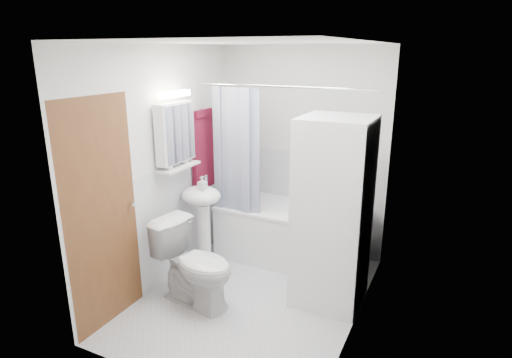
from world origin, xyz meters
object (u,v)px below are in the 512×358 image
at_px(washer_dryer, 333,213).
at_px(toilet, 195,265).
at_px(bathtub, 291,231).
at_px(sink, 202,209).

distance_m(washer_dryer, toilet, 1.38).
bearing_deg(washer_dryer, bathtub, 135.74).
relative_size(bathtub, washer_dryer, 0.92).
relative_size(bathtub, toilet, 2.04).
height_order(washer_dryer, toilet, washer_dryer).
relative_size(sink, toilet, 1.29).
xyz_separation_m(sink, washer_dryer, (1.43, 0.00, 0.19)).
distance_m(bathtub, toilet, 1.33).
relative_size(washer_dryer, toilet, 2.21).
height_order(bathtub, toilet, toilet).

